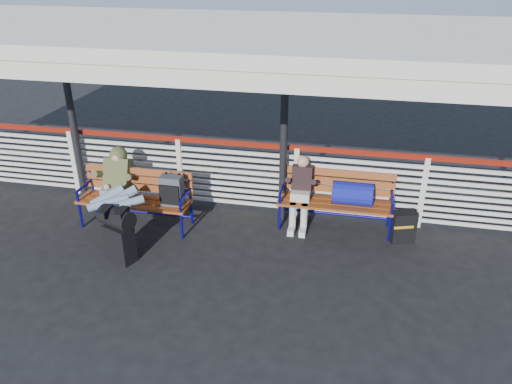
% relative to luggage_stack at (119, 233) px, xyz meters
% --- Properties ---
extents(ground, '(60.00, 60.00, 0.00)m').
position_rel_luggage_stack_xyz_m(ground, '(0.25, -0.01, -0.46)').
color(ground, black).
rests_on(ground, ground).
extents(fence, '(12.08, 0.08, 1.24)m').
position_rel_luggage_stack_xyz_m(fence, '(0.25, 1.89, 0.20)').
color(fence, silver).
rests_on(fence, ground).
extents(canopy, '(12.60, 3.60, 3.16)m').
position_rel_luggage_stack_xyz_m(canopy, '(0.25, 0.86, 2.58)').
color(canopy, silver).
rests_on(canopy, ground).
extents(luggage_stack, '(0.57, 0.45, 0.84)m').
position_rel_luggage_stack_xyz_m(luggage_stack, '(0.00, 0.00, 0.00)').
color(luggage_stack, black).
rests_on(luggage_stack, ground).
extents(bench_left, '(1.80, 0.56, 0.94)m').
position_rel_luggage_stack_xyz_m(bench_left, '(0.02, 1.03, 0.14)').
color(bench_left, '#943E1C').
rests_on(bench_left, ground).
extents(bench_right, '(1.80, 0.56, 0.92)m').
position_rel_luggage_stack_xyz_m(bench_right, '(3.06, 1.59, 0.15)').
color(bench_right, '#943E1C').
rests_on(bench_right, ground).
extents(traveler_man, '(0.94, 1.64, 0.77)m').
position_rel_luggage_stack_xyz_m(traveler_man, '(-0.35, 0.69, 0.25)').
color(traveler_man, '#7B8BA6').
rests_on(traveler_man, ground).
extents(companion_person, '(0.32, 0.66, 1.15)m').
position_rel_luggage_stack_xyz_m(companion_person, '(2.37, 1.56, 0.14)').
color(companion_person, beige).
rests_on(companion_person, ground).
extents(suitcase_side, '(0.40, 0.32, 0.50)m').
position_rel_luggage_stack_xyz_m(suitcase_side, '(3.97, 1.38, -0.21)').
color(suitcase_side, black).
rests_on(suitcase_side, ground).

